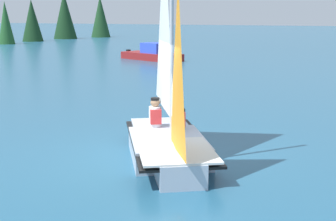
{
  "coord_description": "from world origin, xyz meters",
  "views": [
    {
      "loc": [
        -8.91,
        -4.17,
        3.09
      ],
      "look_at": [
        0.0,
        0.0,
        1.07
      ],
      "focal_mm": 50.0,
      "sensor_mm": 36.0,
      "label": 1
    }
  ],
  "objects_px": {
    "sailor_crew": "(155,120)",
    "motorboat_distant": "(152,54)",
    "sailor_helm": "(179,123)",
    "sailboat_main": "(168,127)"
  },
  "relations": [
    {
      "from": "sailor_crew",
      "to": "motorboat_distant",
      "type": "xyz_separation_m",
      "value": [
        19.35,
        9.92,
        -0.22
      ]
    },
    {
      "from": "sailor_helm",
      "to": "sailor_crew",
      "type": "height_order",
      "value": "same"
    },
    {
      "from": "sailboat_main",
      "to": "sailor_helm",
      "type": "bearing_deg",
      "value": 150.9
    },
    {
      "from": "sailboat_main",
      "to": "sailor_crew",
      "type": "relative_size",
      "value": 4.33
    },
    {
      "from": "sailor_crew",
      "to": "motorboat_distant",
      "type": "bearing_deg",
      "value": 173.8
    },
    {
      "from": "sailboat_main",
      "to": "motorboat_distant",
      "type": "relative_size",
      "value": 1.0
    },
    {
      "from": "sailor_crew",
      "to": "motorboat_distant",
      "type": "relative_size",
      "value": 0.23
    },
    {
      "from": "motorboat_distant",
      "to": "sailboat_main",
      "type": "bearing_deg",
      "value": -41.86
    },
    {
      "from": "sailor_helm",
      "to": "motorboat_distant",
      "type": "relative_size",
      "value": 0.23
    },
    {
      "from": "sailboat_main",
      "to": "sailor_helm",
      "type": "height_order",
      "value": "sailboat_main"
    }
  ]
}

